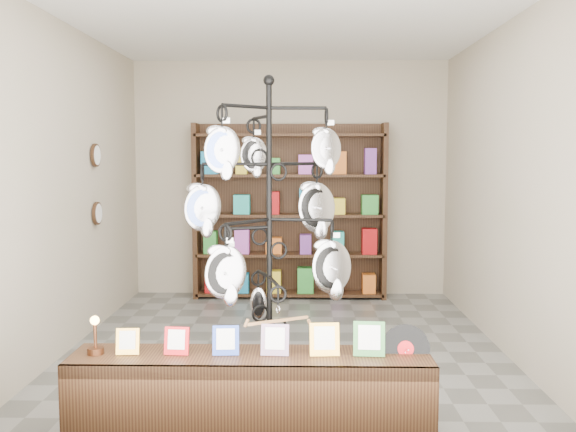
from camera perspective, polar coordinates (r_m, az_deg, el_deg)
name	(u,v)px	position (r m, az deg, el deg)	size (l,w,h in m)	color
ground	(285,351)	(6.04, -0.26, -11.89)	(5.00, 5.00, 0.00)	slate
room_envelope	(285,149)	(5.77, -0.27, 5.94)	(5.00, 5.00, 5.00)	#AE9E8C
display_tree	(269,220)	(4.41, -1.68, -0.37)	(1.28, 1.28, 2.34)	black
front_shelf	(251,397)	(4.19, -3.33, -15.80)	(2.25, 0.46, 0.80)	black
back_shelving	(290,217)	(8.10, 0.16, -0.05)	(2.42, 0.36, 2.20)	black
wall_clocks	(96,184)	(6.91, -16.66, 2.71)	(0.03, 0.24, 0.84)	black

